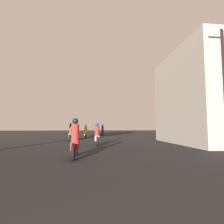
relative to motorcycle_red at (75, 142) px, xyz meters
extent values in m
cylinder|color=black|center=(0.00, 0.65, -0.32)|extent=(0.10, 0.64, 0.64)
cylinder|color=black|center=(0.00, -0.60, -0.32)|extent=(0.10, 0.64, 0.64)
cube|color=red|center=(0.00, 0.03, -0.16)|extent=(0.30, 0.77, 0.32)
cylinder|color=black|center=(0.00, 0.43, 0.10)|extent=(0.60, 0.04, 0.04)
cylinder|color=maroon|center=(0.00, -0.05, 0.36)|extent=(0.32, 0.32, 0.72)
sphere|color=black|center=(0.00, -0.05, 0.84)|extent=(0.24, 0.24, 0.24)
cylinder|color=black|center=(0.98, 5.39, -0.32)|extent=(0.10, 0.63, 0.63)
cylinder|color=black|center=(0.98, 4.10, -0.32)|extent=(0.10, 0.63, 0.63)
cube|color=#ADADB2|center=(0.98, 4.75, -0.16)|extent=(0.30, 0.92, 0.33)
cylinder|color=black|center=(0.98, 5.16, 0.10)|extent=(0.60, 0.04, 0.04)
cylinder|color=maroon|center=(0.98, 4.65, 0.32)|extent=(0.32, 0.32, 0.62)
sphere|color=navy|center=(0.98, 4.65, 0.75)|extent=(0.24, 0.24, 0.24)
cylinder|color=black|center=(-1.29, 9.59, -0.36)|extent=(0.10, 0.56, 0.56)
cylinder|color=black|center=(-1.29, 8.24, -0.36)|extent=(0.10, 0.56, 0.56)
cube|color=#1E6B33|center=(-1.29, 8.92, -0.17)|extent=(0.30, 0.92, 0.37)
cylinder|color=black|center=(-1.29, 9.36, 0.11)|extent=(0.60, 0.04, 0.04)
cylinder|color=maroon|center=(-1.29, 8.82, 0.35)|extent=(0.32, 0.32, 0.67)
sphere|color=black|center=(-1.29, 8.82, 0.81)|extent=(0.24, 0.24, 0.24)
cylinder|color=black|center=(-0.10, 13.08, -0.34)|extent=(0.10, 0.59, 0.59)
cylinder|color=black|center=(-0.10, 11.81, -0.34)|extent=(0.10, 0.59, 0.59)
cube|color=gold|center=(-0.10, 12.45, -0.14)|extent=(0.30, 0.76, 0.41)
cylinder|color=black|center=(-0.10, 12.86, 0.17)|extent=(0.60, 0.04, 0.04)
cylinder|color=#B28E47|center=(-0.10, 12.37, 0.35)|extent=(0.32, 0.32, 0.56)
sphere|color=silver|center=(-0.10, 12.37, 0.75)|extent=(0.24, 0.24, 0.24)
cylinder|color=black|center=(2.05, 18.45, -0.33)|extent=(0.10, 0.62, 0.62)
cylinder|color=black|center=(2.05, 17.17, -0.33)|extent=(0.10, 0.62, 0.62)
cube|color=#1E389E|center=(2.05, 17.81, -0.13)|extent=(0.30, 0.89, 0.40)
cylinder|color=black|center=(2.05, 18.22, 0.17)|extent=(0.60, 0.04, 0.04)
cylinder|color=#2D2D33|center=(2.05, 17.72, 0.38)|extent=(0.32, 0.32, 0.63)
sphere|color=#A51919|center=(2.05, 17.72, 0.82)|extent=(0.24, 0.24, 0.24)
cube|color=gray|center=(8.83, 5.10, 2.83)|extent=(4.29, 7.60, 6.95)
camera|label=1|loc=(0.73, -7.28, 0.61)|focal=28.00mm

